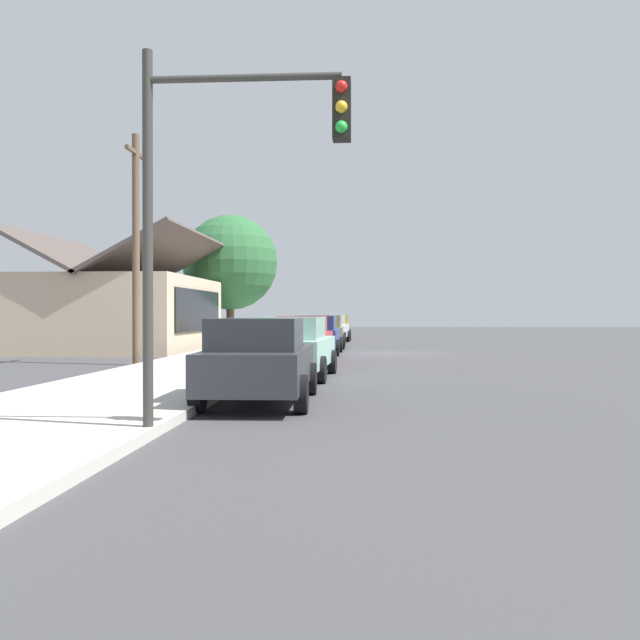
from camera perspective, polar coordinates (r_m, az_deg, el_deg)
name	(u,v)px	position (r m, az deg, el deg)	size (l,w,h in m)	color
ground_plane	(384,354)	(30.28, 5.11, -2.66)	(120.00, 120.00, 0.00)	#424244
sidewalk_curb	(252,351)	(30.68, -5.42, -2.47)	(60.00, 4.20, 0.16)	beige
car_charcoal	(259,360)	(13.41, -4.84, -3.18)	(4.60, 2.05, 1.59)	#2D3035
car_seafoam	(291,347)	(18.65, -2.31, -2.13)	(4.69, 2.21, 1.59)	#9ED1BC
car_cherry	(303,339)	(24.37, -1.32, -1.52)	(4.43, 1.96, 1.59)	red
car_navy	(317,334)	(29.61, -0.26, -1.16)	(4.42, 2.01, 1.59)	navy
car_olive	(324,331)	(34.91, 0.30, -0.90)	(4.77, 2.14, 1.59)	olive
car_silver	(331,329)	(40.89, 0.85, -0.69)	(4.83, 2.12, 1.59)	silver
car_mustard	(336,327)	(46.25, 1.26, -0.56)	(4.41, 2.04, 1.59)	gold
storefront_building	(120,311)	(34.04, -15.56, 0.71)	(10.69, 7.57, 5.37)	#CCB293
shade_tree	(230,263)	(40.59, -7.13, 4.53)	(5.30, 5.30, 7.18)	brown
traffic_light_main	(226,177)	(9.80, -7.48, 11.17)	(0.37, 2.79, 5.20)	#383833
utility_pole_wooden	(136,244)	(24.22, -14.38, 5.83)	(1.80, 0.24, 7.50)	brown
fire_hydrant_red	(261,349)	(23.75, -4.73, -2.34)	(0.22, 0.22, 0.71)	red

